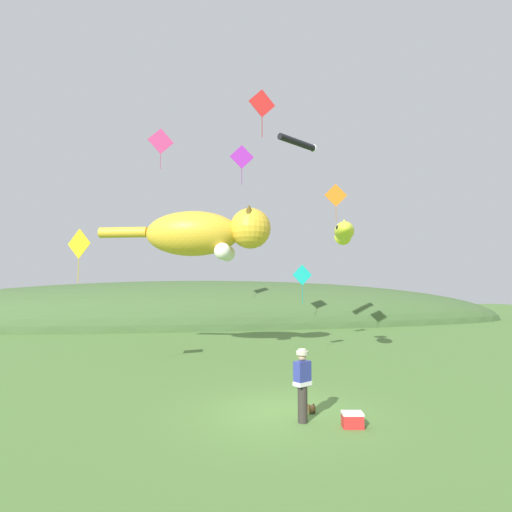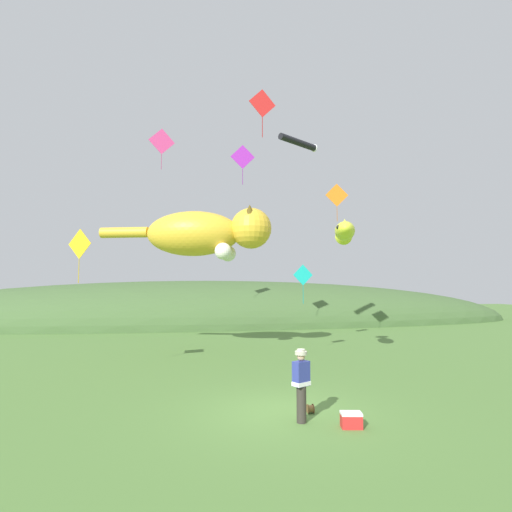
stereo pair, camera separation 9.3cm
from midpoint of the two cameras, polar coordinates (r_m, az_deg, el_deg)
name	(u,v)px [view 1 (the left image)]	position (r m, az deg, el deg)	size (l,w,h in m)	color
ground_plane	(284,413)	(11.32, 3.83, -21.46)	(120.00, 120.00, 0.00)	#517A38
distant_hill_ridge	(210,324)	(37.23, -6.67, -9.57)	(60.16, 13.81, 7.83)	#426033
festival_attendant	(302,383)	(10.38, 6.38, -17.55)	(0.49, 0.43, 1.77)	#332D28
kite_spool	(311,409)	(11.32, 7.66, -20.79)	(0.16, 0.24, 0.24)	olive
picnic_cooler	(352,420)	(10.43, 13.35, -21.80)	(0.54, 0.42, 0.36)	red
kite_giant_cat	(205,234)	(20.95, -7.45, 3.17)	(8.89, 3.86, 2.77)	gold
kite_fish_windsock	(344,232)	(18.84, 12.32, 3.35)	(1.94, 3.23, 0.97)	yellow
kite_tube_streamer	(298,143)	(23.07, 5.87, 15.81)	(2.59, 1.78, 0.44)	black
kite_diamond_pink	(161,141)	(24.80, -13.56, 15.63)	(1.50, 0.37, 2.44)	#E53F8C
kite_diamond_gold	(79,244)	(16.36, -24.10, 1.53)	(0.95, 0.65, 2.04)	yellow
kite_diamond_red	(262,104)	(18.81, 0.71, 20.93)	(1.26, 0.28, 2.18)	red
kite_diamond_violet	(242,157)	(23.24, -2.16, 13.93)	(1.38, 0.09, 2.28)	purple
kite_diamond_teal	(302,275)	(20.15, 6.50, -2.77)	(1.05, 0.14, 1.95)	#19BFBF
kite_diamond_orange	(336,196)	(24.82, 11.22, 8.47)	(1.39, 0.20, 2.30)	orange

